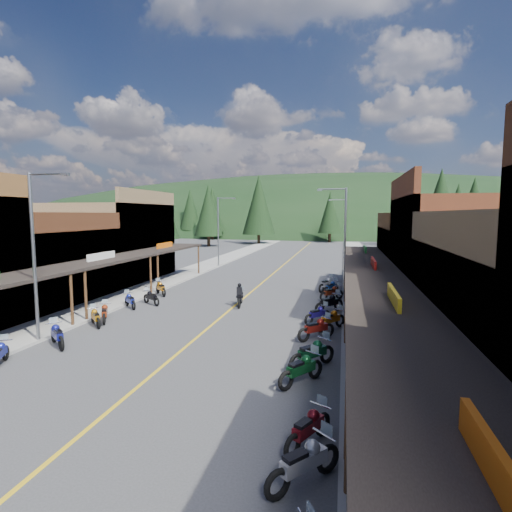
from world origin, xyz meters
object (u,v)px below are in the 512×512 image
Objects in this scene: pine_3 at (330,212)px; pine_9 at (457,212)px; shop_east_3 at (432,260)px; bike_east_2 at (304,460)px; streetlight_0 at (36,249)px; bike_east_3 at (308,426)px; pine_8 at (166,215)px; pedestrian_east_a at (373,324)px; shop_west_3 at (114,242)px; pine_7 at (190,210)px; bike_east_6 at (316,327)px; pine_1 at (212,209)px; bike_east_7 at (331,318)px; bike_east_5 at (312,352)px; streetlight_2 at (343,237)px; pine_10 at (208,210)px; bike_east_8 at (318,313)px; bike_east_11 at (331,286)px; bike_east_9 at (329,302)px; pedestrian_east_b at (349,272)px; bike_west_6 at (95,316)px; streetlight_1 at (219,228)px; bike_east_12 at (327,284)px; bike_west_8 at (130,300)px; pine_2 at (259,205)px; bike_west_9 at (151,297)px; rider_on_bike at (240,297)px; shop_east_2 at (471,262)px; pine_4 at (403,208)px; bike_east_4 at (301,368)px; bike_west_5 at (57,334)px; streetlight_3 at (344,227)px; bike_west_10 at (161,287)px; pine_11 at (440,206)px; pine_0 at (135,212)px.

pine_9 is (20.00, -21.00, -0.10)m from pine_3.
shop_east_3 is 25.89m from bike_east_2.
streetlight_0 reaches higher than bike_east_3.
pine_8 is 6.41× the size of pedestrian_east_a.
pine_7 is (-18.22, 64.70, 3.72)m from shop_west_3.
shop_west_3 is at bearing -169.15° from bike_east_6.
pine_3 is at bearing -8.13° from pine_1.
bike_east_7 is (28.44, -40.86, -5.37)m from pine_8.
pine_7 is 90.89m from bike_east_5.
streetlight_2 is 58.11m from pine_3.
pine_10 reaches higher than shop_east_3.
bike_east_8 is 8.67m from bike_east_11.
bike_east_5 is at bearing -57.31° from bike_east_7.
pine_7 reaches higher than bike_east_6.
pedestrian_east_b reaches higher than bike_east_9.
bike_east_6 is 2.66m from pedestrian_east_a.
bike_east_6 is at bearing -44.64° from bike_west_6.
pine_3 reaches higher than streetlight_1.
bike_east_12 is (37.78, -66.32, -6.59)m from pine_7.
pine_2 is at bearing 46.33° from bike_west_8.
bike_west_9 is 12.53m from bike_east_6.
rider_on_bike reaches higher than bike_west_8.
shop_east_2 reaches higher than pedestrian_east_b.
bike_east_5 is at bearing -100.34° from pine_4.
streetlight_1 is 4.00× the size of bike_east_11.
bike_west_6 is at bearing 31.41° from pedestrian_east_b.
pine_9 is 56.42m from bike_east_4.
shop_east_2 is at bearing -16.32° from rider_on_bike.
bike_west_5 is at bearing -137.93° from shop_east_3.
bike_east_2 is 0.91× the size of bike_east_9.
streetlight_1 is (-20.74, 20.30, 0.94)m from shop_east_2.
pine_2 is at bearing 121.19° from streetlight_3.
bike_west_10 is at bearing -75.35° from pine_10.
bike_east_6 is 1.38× the size of pedestrian_east_a.
shop_west_3 is 29.95m from pine_8.
pine_10 is (-24.95, 42.00, 2.32)m from streetlight_2.
bike_east_4 reaches higher than bike_west_9.
pine_3 is at bearing 37.47° from bike_west_10.
pine_11 is 5.93× the size of bike_west_10.
shop_west_3 is 1.36× the size of streetlight_3.
pine_7 is at bearing 146.85° from bike_east_12.
bike_east_7 is at bearing -66.75° from pine_1.
bike_east_5 is 4.43m from pedestrian_east_a.
shop_east_3 is 27.81m from pine_11.
pedestrian_east_a reaches higher than bike_east_4.
streetlight_2 is 3.40× the size of bike_east_9.
bike_east_2 reaches higher than bike_west_6.
bike_east_12 is at bearing -48.81° from pine_0.
pine_8 reaches higher than shop_east_3.
streetlight_1 reaches higher than bike_east_12.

